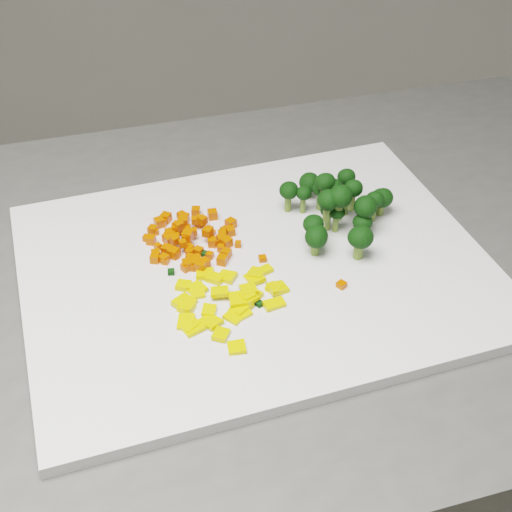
{
  "coord_description": "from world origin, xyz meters",
  "views": [
    {
      "loc": [
        -0.29,
        -0.36,
        1.41
      ],
      "look_at": [
        -0.3,
        0.25,
        0.92
      ],
      "focal_mm": 50.0,
      "sensor_mm": 36.0,
      "label": 1
    }
  ],
  "objects_px": {
    "carrot_pile": "(192,230)",
    "pepper_pile": "(237,297)",
    "counter_block": "(282,479)",
    "broccoli_pile": "(342,201)",
    "cutting_board": "(256,268)"
  },
  "relations": [
    {
      "from": "counter_block",
      "to": "broccoli_pile",
      "type": "height_order",
      "value": "broccoli_pile"
    },
    {
      "from": "carrot_pile",
      "to": "pepper_pile",
      "type": "bearing_deg",
      "value": -62.35
    },
    {
      "from": "counter_block",
      "to": "broccoli_pile",
      "type": "distance_m",
      "value": 0.5
    },
    {
      "from": "counter_block",
      "to": "pepper_pile",
      "type": "distance_m",
      "value": 0.49
    },
    {
      "from": "cutting_board",
      "to": "broccoli_pile",
      "type": "distance_m",
      "value": 0.13
    },
    {
      "from": "carrot_pile",
      "to": "pepper_pile",
      "type": "xyz_separation_m",
      "value": [
        0.05,
        -0.1,
        -0.01
      ]
    },
    {
      "from": "pepper_pile",
      "to": "broccoli_pile",
      "type": "distance_m",
      "value": 0.18
    },
    {
      "from": "counter_block",
      "to": "cutting_board",
      "type": "xyz_separation_m",
      "value": [
        -0.04,
        -0.04,
        0.46
      ]
    },
    {
      "from": "broccoli_pile",
      "to": "counter_block",
      "type": "bearing_deg",
      "value": -146.63
    },
    {
      "from": "counter_block",
      "to": "broccoli_pile",
      "type": "xyz_separation_m",
      "value": [
        0.06,
        0.04,
        0.49
      ]
    },
    {
      "from": "counter_block",
      "to": "pepper_pile",
      "type": "relative_size",
      "value": 7.61
    },
    {
      "from": "counter_block",
      "to": "broccoli_pile",
      "type": "bearing_deg",
      "value": 33.37
    },
    {
      "from": "counter_block",
      "to": "carrot_pile",
      "type": "distance_m",
      "value": 0.49
    },
    {
      "from": "broccoli_pile",
      "to": "pepper_pile",
      "type": "bearing_deg",
      "value": -129.21
    },
    {
      "from": "cutting_board",
      "to": "carrot_pile",
      "type": "height_order",
      "value": "carrot_pile"
    }
  ]
}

